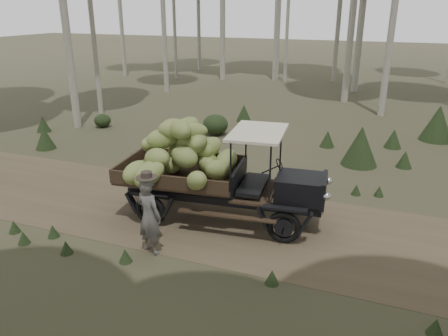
{
  "coord_description": "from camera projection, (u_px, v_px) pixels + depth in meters",
  "views": [
    {
      "loc": [
        1.98,
        -8.9,
        4.92
      ],
      "look_at": [
        -1.52,
        0.07,
        1.32
      ],
      "focal_mm": 35.0,
      "sensor_mm": 36.0,
      "label": 1
    }
  ],
  "objects": [
    {
      "name": "farmer",
      "position": [
        149.0,
        215.0,
        8.99
      ],
      "size": [
        0.69,
        0.55,
        1.82
      ],
      "rotation": [
        0.0,
        0.0,
        2.87
      ],
      "color": "#53514C",
      "rests_on": "ground"
    },
    {
      "name": "banana_truck",
      "position": [
        199.0,
        159.0,
        10.37
      ],
      "size": [
        5.13,
        2.67,
        2.5
      ],
      "rotation": [
        0.0,
        0.0,
        0.11
      ],
      "color": "black",
      "rests_on": "ground"
    },
    {
      "name": "ground",
      "position": [
        284.0,
        230.0,
        10.16
      ],
      "size": [
        120.0,
        120.0,
        0.0
      ],
      "primitive_type": "plane",
      "color": "#473D2B",
      "rests_on": "ground"
    },
    {
      "name": "dirt_track",
      "position": [
        284.0,
        230.0,
        10.16
      ],
      "size": [
        70.0,
        4.0,
        0.01
      ],
      "primitive_type": "cube",
      "color": "brown",
      "rests_on": "ground"
    },
    {
      "name": "undergrowth",
      "position": [
        382.0,
        203.0,
        10.33
      ],
      "size": [
        21.36,
        22.52,
        1.37
      ],
      "color": "#233319",
      "rests_on": "ground"
    }
  ]
}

